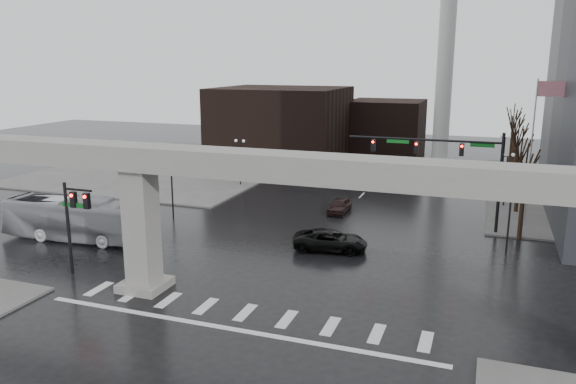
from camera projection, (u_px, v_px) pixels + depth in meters
name	position (u px, v px, depth m)	size (l,w,h in m)	color
ground	(253.00, 305.00, 31.36)	(160.00, 160.00, 0.00)	black
sidewalk_nw	(178.00, 166.00, 72.90)	(28.00, 36.00, 0.15)	slate
elevated_guideway	(273.00, 187.00, 29.38)	(48.00, 2.60, 8.70)	gray
building_far_left	(281.00, 126.00, 73.32)	(16.00, 14.00, 10.00)	black
building_far_mid	(386.00, 129.00, 78.75)	(10.00, 10.00, 8.00)	black
smokestack	(445.00, 61.00, 68.49)	(3.60, 3.60, 30.00)	silver
signal_mast_arm	(450.00, 158.00, 44.29)	(12.12, 0.43, 8.00)	black
signal_left_pole	(74.00, 213.00, 34.93)	(2.30, 0.30, 6.00)	black
flagpole_assembly	(536.00, 135.00, 44.76)	(2.06, 0.12, 12.00)	silver
lamp_right_0	(510.00, 206.00, 38.94)	(1.22, 0.32, 5.11)	black
lamp_right_1	(507.00, 170.00, 51.77)	(1.22, 0.32, 5.11)	black
lamp_right_2	(504.00, 149.00, 64.60)	(1.22, 0.32, 5.11)	black
lamp_left_0	(172.00, 179.00, 47.85)	(1.22, 0.32, 5.11)	black
lamp_left_1	(240.00, 154.00, 60.67)	(1.22, 0.32, 5.11)	black
lamp_left_2	(284.00, 138.00, 73.50)	(1.22, 0.32, 5.11)	black
tree_right_0	(523.00, 204.00, 42.44)	(1.09, 1.58, 7.50)	black
tree_right_1	(519.00, 182.00, 49.75)	(1.09, 1.61, 7.67)	black
tree_right_2	(516.00, 166.00, 57.07)	(1.10, 1.63, 7.85)	black
tree_right_3	(513.00, 153.00, 64.38)	(1.11, 1.66, 8.02)	black
tree_right_4	(512.00, 143.00, 71.70)	(1.12, 1.69, 8.19)	black
pickup_truck	(330.00, 240.00, 40.34)	(2.45, 5.31, 1.47)	black
city_bus	(76.00, 219.00, 42.51)	(2.75, 11.77, 3.28)	silver
far_car	(339.00, 206.00, 50.32)	(1.54, 3.82, 1.30)	black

